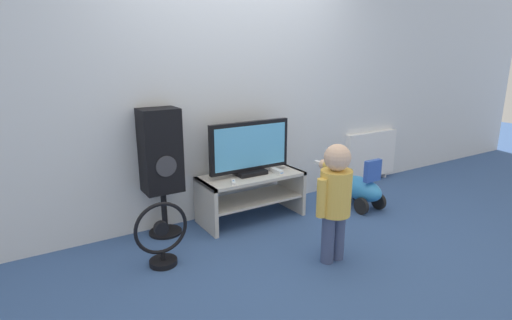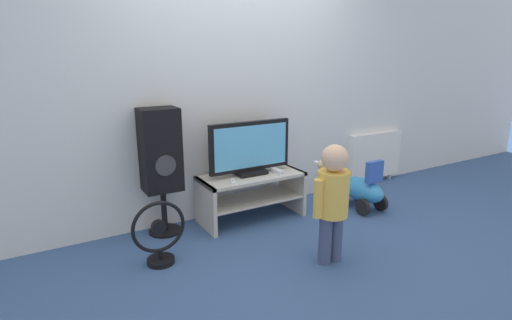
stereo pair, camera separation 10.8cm
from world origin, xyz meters
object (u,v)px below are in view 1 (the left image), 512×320
Objects in this scene: remote_primary at (233,182)px; speaker_tower at (161,154)px; television at (250,149)px; game_console at (277,171)px; child at (335,193)px; floor_fan at (162,237)px; radiator at (371,155)px; ride_on_toy at (360,189)px.

speaker_tower is at bearing 153.97° from remote_primary.
television is 0.35m from game_console.
game_console is 1.27× the size of remote_primary.
speaker_tower is (-0.94, 1.15, 0.18)m from child.
remote_primary is 0.26× the size of floor_fan.
remote_primary is 0.16× the size of radiator.
television reaches higher than child.
television is 0.83m from speaker_tower.
speaker_tower reaches higher than radiator.
remote_primary is 0.96m from child.
ride_on_toy is at bearing -16.87° from game_console.
ride_on_toy is (1.94, -0.48, -0.53)m from speaker_tower.
speaker_tower is (-1.06, 0.21, 0.26)m from game_console.
game_console is at bearing -169.15° from radiator.
remote_primary is 2.19m from radiator.
speaker_tower is 1.39× the size of radiator.
speaker_tower is at bearing 172.62° from television.
television reaches higher than ride_on_toy.
child is at bearing -28.52° from floor_fan.
ride_on_toy is at bearing -8.50° from remote_primary.
ride_on_toy is 0.98m from radiator.
floor_fan is (-0.76, -0.25, -0.23)m from remote_primary.
child reaches higher than remote_primary.
television is at bearing 156.24° from game_console.
child is at bearing -144.87° from radiator.
remote_primary is at bearing -170.15° from radiator.
remote_primary is 0.14× the size of child.
remote_primary is at bearing 113.66° from child.
child reaches higher than radiator.
game_console is 0.31× the size of ride_on_toy.
television is at bearing 31.23° from remote_primary.
game_console is 0.18× the size of child.
speaker_tower is 2.06× the size of ride_on_toy.
child is at bearing -66.34° from remote_primary.
television reaches higher than remote_primary.
game_console is 1.12m from speaker_tower.
child is at bearing -83.79° from television.
floor_fan reaches higher than game_console.
television is 1.06m from child.
radiator is at bearing 10.85° from game_console.
child is 1.84× the size of floor_fan.
game_console is at bearing 13.86° from floor_fan.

